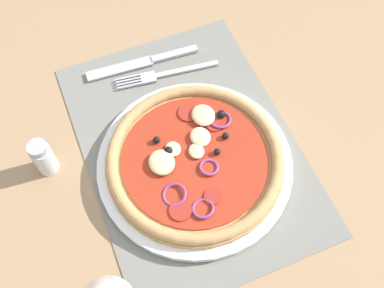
# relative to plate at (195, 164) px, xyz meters

# --- Properties ---
(ground_plane) EXTENTS (1.90, 1.40, 0.02)m
(ground_plane) POSITION_rel_plate_xyz_m (0.04, -0.01, -0.02)
(ground_plane) COLOR #9E7A56
(placemat) EXTENTS (0.45, 0.32, 0.00)m
(placemat) POSITION_rel_plate_xyz_m (0.04, -0.01, -0.01)
(placemat) COLOR slate
(placemat) RESTS_ON ground_plane
(plate) EXTENTS (0.30, 0.30, 0.01)m
(plate) POSITION_rel_plate_xyz_m (0.00, 0.00, 0.00)
(plate) COLOR white
(plate) RESTS_ON placemat
(pizza) EXTENTS (0.27, 0.27, 0.03)m
(pizza) POSITION_rel_plate_xyz_m (0.00, -0.00, 0.02)
(pizza) COLOR tan
(pizza) RESTS_ON plate
(fork) EXTENTS (0.04, 0.18, 0.00)m
(fork) POSITION_rel_plate_xyz_m (0.18, -0.01, -0.00)
(fork) COLOR #B2B5BA
(fork) RESTS_ON placemat
(knife) EXTENTS (0.03, 0.20, 0.01)m
(knife) POSITION_rel_plate_xyz_m (0.22, 0.01, -0.00)
(knife) COLOR #B2B5BA
(knife) RESTS_ON placemat
(pepper_shaker) EXTENTS (0.03, 0.03, 0.07)m
(pepper_shaker) POSITION_rel_plate_xyz_m (0.09, 0.21, 0.02)
(pepper_shaker) COLOR silver
(pepper_shaker) RESTS_ON ground_plane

